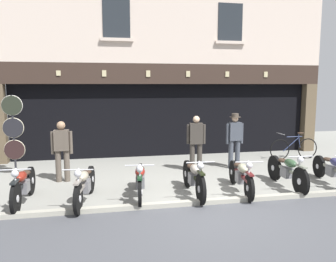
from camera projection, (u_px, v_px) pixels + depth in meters
name	position (u px, v px, depth m)	size (l,w,h in m)	color
ground	(231.00, 225.00, 6.42)	(23.65, 22.00, 0.18)	gray
shop_facade	(159.00, 106.00, 13.94)	(11.95, 4.42, 6.40)	black
motorcycle_far_left	(23.00, 185.00, 7.38)	(0.62, 1.98, 0.93)	black
motorcycle_left	(85.00, 184.00, 7.45)	(0.62, 2.05, 0.92)	black
motorcycle_center_left	(140.00, 179.00, 7.82)	(0.62, 1.96, 0.90)	black
motorcycle_center	(194.00, 177.00, 7.96)	(0.62, 2.00, 0.93)	black
motorcycle_center_right	(241.00, 175.00, 8.20)	(0.62, 2.01, 0.90)	black
motorcycle_right	(287.00, 171.00, 8.57)	(0.62, 2.01, 0.93)	black
motorcycle_far_right	(333.00, 169.00, 8.81)	(0.62, 1.98, 0.90)	black
salesman_left	(62.00, 148.00, 9.03)	(0.56, 0.25, 1.62)	brown
shopkeeper_center	(196.00, 141.00, 10.09)	(0.55, 0.27, 1.67)	#38332D
salesman_right	(235.00, 138.00, 10.49)	(0.56, 0.34, 1.71)	#3D424C
tyre_sign_pole	(13.00, 129.00, 9.68)	(0.58, 0.06, 2.29)	#232328
advert_board_near	(214.00, 113.00, 12.77)	(0.71, 0.03, 1.04)	silver
leaning_bicycle	(294.00, 148.00, 11.87)	(1.79, 0.50, 0.96)	black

